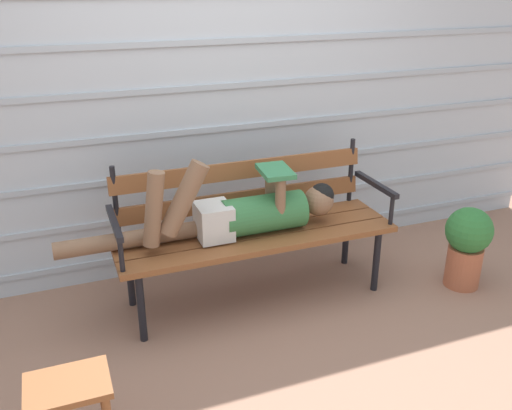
# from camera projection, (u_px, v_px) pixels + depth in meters

# --- Properties ---
(ground_plane) EXTENTS (12.00, 12.00, 0.00)m
(ground_plane) POSITION_uv_depth(u_px,v_px,m) (264.00, 309.00, 3.43)
(ground_plane) COLOR #936B56
(house_siding) EXTENTS (5.29, 0.08, 2.52)m
(house_siding) POSITION_uv_depth(u_px,v_px,m) (223.00, 85.00, 3.59)
(house_siding) COLOR #B2BCC6
(house_siding) RESTS_ON ground
(park_bench) EXTENTS (1.73, 0.52, 0.91)m
(park_bench) POSITION_uv_depth(u_px,v_px,m) (252.00, 221.00, 3.43)
(park_bench) COLOR brown
(park_bench) RESTS_ON ground
(reclining_person) EXTENTS (1.70, 0.26, 0.53)m
(reclining_person) POSITION_uv_depth(u_px,v_px,m) (240.00, 212.00, 3.29)
(reclining_person) COLOR #33703D
(footstool) EXTENTS (0.35, 0.26, 0.35)m
(footstool) POSITION_uv_depth(u_px,v_px,m) (69.00, 398.00, 2.33)
(footstool) COLOR brown
(footstool) RESTS_ON ground
(potted_plant) EXTENTS (0.30, 0.30, 0.55)m
(potted_plant) POSITION_uv_depth(u_px,v_px,m) (467.00, 243.00, 3.58)
(potted_plant) COLOR #AD5B3D
(potted_plant) RESTS_ON ground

